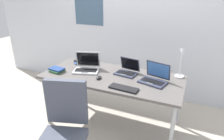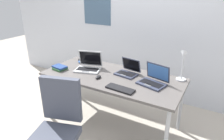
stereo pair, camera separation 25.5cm
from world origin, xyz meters
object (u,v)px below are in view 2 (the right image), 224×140
at_px(laptop_by_keyboard, 88,66).
at_px(cell_phone, 151,74).
at_px(external_keyboard, 120,89).
at_px(office_chair, 57,136).
at_px(laptop_mid_desk, 153,80).
at_px(computer_mouse, 98,77).
at_px(desk_lamp, 182,66).
at_px(headphones, 84,61).
at_px(laptop_back_right, 128,71).
at_px(book_stack, 60,68).

xyz_separation_m(laptop_by_keyboard, cell_phone, (0.81, 0.27, -0.04)).
relative_size(external_keyboard, office_chair, 0.34).
bearing_deg(laptop_mid_desk, office_chair, -124.70).
bearing_deg(computer_mouse, desk_lamp, 24.48).
relative_size(cell_phone, office_chair, 0.14).
height_order(cell_phone, headphones, headphones).
xyz_separation_m(laptop_by_keyboard, office_chair, (0.27, -0.94, -0.39)).
height_order(laptop_by_keyboard, computer_mouse, laptop_by_keyboard).
bearing_deg(desk_lamp, headphones, -178.09).
height_order(external_keyboard, computer_mouse, computer_mouse).
relative_size(laptop_by_keyboard, laptop_back_right, 1.32).
distance_m(laptop_by_keyboard, computer_mouse, 0.33).
xyz_separation_m(computer_mouse, office_chair, (-0.01, -0.76, -0.36)).
height_order(laptop_by_keyboard, laptop_back_right, laptop_by_keyboard).
bearing_deg(laptop_by_keyboard, external_keyboard, -25.29).
relative_size(desk_lamp, laptop_back_right, 1.32).
bearing_deg(headphones, computer_mouse, -36.95).
bearing_deg(book_stack, laptop_by_keyboard, 29.50).
distance_m(laptop_back_right, book_stack, 0.94).
relative_size(cell_phone, headphones, 0.64).
distance_m(laptop_mid_desk, book_stack, 1.29).
xyz_separation_m(laptop_back_right, cell_phone, (0.27, 0.15, -0.04)).
xyz_separation_m(laptop_back_right, headphones, (-0.77, 0.08, -0.03)).
height_order(external_keyboard, cell_phone, external_keyboard).
distance_m(laptop_back_right, cell_phone, 0.31).
height_order(desk_lamp, laptop_mid_desk, desk_lamp).
xyz_separation_m(desk_lamp, laptop_mid_desk, (-0.26, -0.24, -0.15)).
bearing_deg(headphones, laptop_back_right, -6.21).
height_order(laptop_by_keyboard, headphones, laptop_by_keyboard).
xyz_separation_m(laptop_mid_desk, office_chair, (-0.66, -0.95, -0.39)).
bearing_deg(book_stack, office_chair, -50.42).
bearing_deg(book_stack, computer_mouse, 1.69).
distance_m(laptop_mid_desk, cell_phone, 0.28).
relative_size(laptop_by_keyboard, laptop_mid_desk, 1.11).
xyz_separation_m(external_keyboard, headphones, (-0.89, 0.51, 0.01)).
relative_size(cell_phone, book_stack, 0.65).
bearing_deg(headphones, laptop_by_keyboard, -41.49).
bearing_deg(cell_phone, laptop_mid_desk, -79.36).
relative_size(laptop_back_right, external_keyboard, 0.92).
height_order(computer_mouse, headphones, headphones).
bearing_deg(desk_lamp, computer_mouse, -154.81).
xyz_separation_m(laptop_by_keyboard, computer_mouse, (0.28, -0.18, -0.03)).
bearing_deg(external_keyboard, laptop_mid_desk, 54.18).
xyz_separation_m(external_keyboard, cell_phone, (0.15, 0.58, -0.01)).
bearing_deg(office_chair, headphones, 113.46).
xyz_separation_m(external_keyboard, book_stack, (-1.00, 0.11, 0.02)).
bearing_deg(external_keyboard, headphones, 153.96).
bearing_deg(book_stack, laptop_mid_desk, 9.41).
bearing_deg(laptop_mid_desk, book_stack, -170.59).
height_order(desk_lamp, headphones, desk_lamp).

